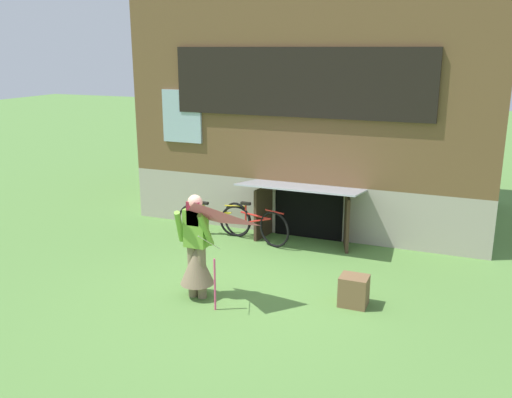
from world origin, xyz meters
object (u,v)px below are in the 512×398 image
object	(u,v)px
kite	(195,233)
bicycle_yellow	(214,219)
bicycle_red	(255,224)
wooden_crate	(354,291)
person	(196,255)

from	to	relation	value
kite	bicycle_yellow	xyz separation A→B (m)	(-1.37, 3.33, -0.93)
bicycle_red	bicycle_yellow	bearing A→B (deg)	-164.70
bicycle_red	bicycle_yellow	size ratio (longest dim) A/B	1.07
bicycle_red	bicycle_yellow	xyz separation A→B (m)	(-0.92, 0.05, -0.03)
bicycle_yellow	wooden_crate	bearing A→B (deg)	-44.81
kite	bicycle_red	xyz separation A→B (m)	(-0.46, 3.29, -0.90)
person	kite	bearing A→B (deg)	-42.66
person	bicycle_yellow	xyz separation A→B (m)	(-1.05, 2.74, -0.35)
kite	wooden_crate	distance (m)	2.55
kite	wooden_crate	world-z (taller)	kite
kite	bicycle_red	distance (m)	3.44
wooden_crate	kite	bearing A→B (deg)	-148.37
kite	wooden_crate	size ratio (longest dim) A/B	3.34
bicycle_red	wooden_crate	size ratio (longest dim) A/B	3.50
person	wooden_crate	xyz separation A→B (m)	(2.30, 0.62, -0.46)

